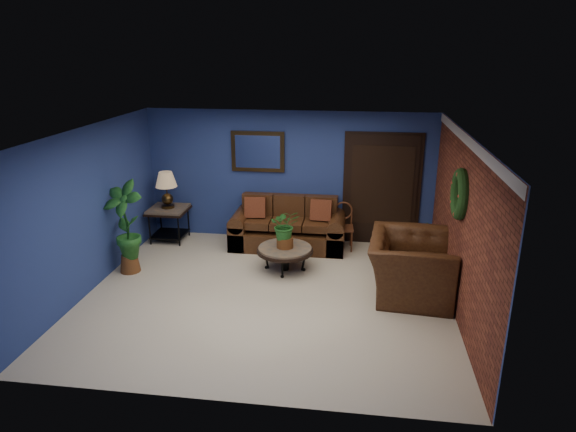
# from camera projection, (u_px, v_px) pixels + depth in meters

# --- Properties ---
(floor) EXTENTS (5.50, 5.50, 0.00)m
(floor) POSITION_uv_depth(u_px,v_px,m) (268.00, 295.00, 7.86)
(floor) COLOR #BDB59D
(floor) RESTS_ON ground
(wall_back) EXTENTS (5.50, 0.04, 2.50)m
(wall_back) POSITION_uv_depth(u_px,v_px,m) (289.00, 176.00, 9.81)
(wall_back) COLOR navy
(wall_back) RESTS_ON ground
(wall_left) EXTENTS (0.04, 5.00, 2.50)m
(wall_left) POSITION_uv_depth(u_px,v_px,m) (89.00, 210.00, 7.82)
(wall_left) COLOR navy
(wall_left) RESTS_ON ground
(wall_right_brick) EXTENTS (0.04, 5.00, 2.50)m
(wall_right_brick) POSITION_uv_depth(u_px,v_px,m) (462.00, 226.00, 7.11)
(wall_right_brick) COLOR brown
(wall_right_brick) RESTS_ON ground
(ceiling) EXTENTS (5.50, 5.00, 0.02)m
(ceiling) POSITION_uv_depth(u_px,v_px,m) (265.00, 132.00, 7.07)
(ceiling) COLOR silver
(ceiling) RESTS_ON wall_back
(crown_molding) EXTENTS (0.03, 5.00, 0.14)m
(crown_molding) POSITION_uv_depth(u_px,v_px,m) (469.00, 142.00, 6.74)
(crown_molding) COLOR white
(crown_molding) RESTS_ON wall_right_brick
(wall_mirror) EXTENTS (1.02, 0.06, 0.77)m
(wall_mirror) POSITION_uv_depth(u_px,v_px,m) (258.00, 152.00, 9.70)
(wall_mirror) COLOR #402D15
(wall_mirror) RESTS_ON wall_back
(closet_door) EXTENTS (1.44, 0.06, 2.18)m
(closet_door) POSITION_uv_depth(u_px,v_px,m) (381.00, 190.00, 9.62)
(closet_door) COLOR black
(closet_door) RESTS_ON wall_back
(wreath) EXTENTS (0.16, 0.72, 0.72)m
(wreath) POSITION_uv_depth(u_px,v_px,m) (460.00, 194.00, 7.02)
(wreath) COLOR black
(wreath) RESTS_ON wall_right_brick
(sofa) EXTENTS (2.12, 0.92, 0.95)m
(sofa) POSITION_uv_depth(u_px,v_px,m) (288.00, 230.00, 9.71)
(sofa) COLOR #472B14
(sofa) RESTS_ON ground
(coffee_table) EXTENTS (0.95, 0.95, 0.41)m
(coffee_table) POSITION_uv_depth(u_px,v_px,m) (285.00, 250.00, 8.64)
(coffee_table) COLOR #4B4741
(coffee_table) RESTS_ON ground
(end_table) EXTENTS (0.73, 0.73, 0.66)m
(end_table) POSITION_uv_depth(u_px,v_px,m) (169.00, 215.00, 9.92)
(end_table) COLOR #4B4741
(end_table) RESTS_ON ground
(table_lamp) EXTENTS (0.41, 0.41, 0.68)m
(table_lamp) POSITION_uv_depth(u_px,v_px,m) (166.00, 186.00, 9.73)
(table_lamp) COLOR #402D15
(table_lamp) RESTS_ON end_table
(side_chair) EXTENTS (0.40, 0.40, 0.87)m
(side_chair) POSITION_uv_depth(u_px,v_px,m) (343.00, 223.00, 9.55)
(side_chair) COLOR #552A18
(side_chair) RESTS_ON ground
(armchair) EXTENTS (1.37, 1.53, 0.92)m
(armchair) POSITION_uv_depth(u_px,v_px,m) (411.00, 266.00, 7.76)
(armchair) COLOR #472B14
(armchair) RESTS_ON ground
(coffee_plant) EXTENTS (0.58, 0.53, 0.67)m
(coffee_plant) POSITION_uv_depth(u_px,v_px,m) (285.00, 227.00, 8.51)
(coffee_plant) COLOR brown
(coffee_plant) RESTS_ON coffee_table
(floor_plant) EXTENTS (0.42, 0.36, 0.85)m
(floor_plant) POSITION_uv_depth(u_px,v_px,m) (417.00, 243.00, 8.71)
(floor_plant) COLOR brown
(floor_plant) RESTS_ON ground
(tall_plant) EXTENTS (0.81, 0.67, 1.57)m
(tall_plant) POSITION_uv_depth(u_px,v_px,m) (126.00, 224.00, 8.42)
(tall_plant) COLOR brown
(tall_plant) RESTS_ON ground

